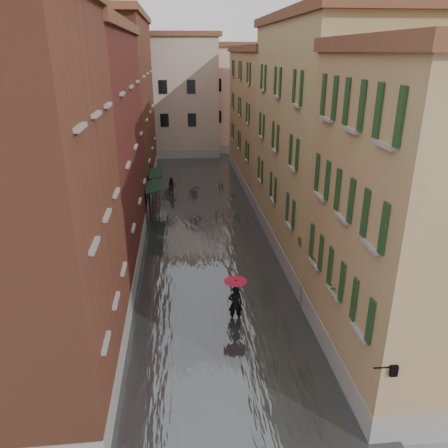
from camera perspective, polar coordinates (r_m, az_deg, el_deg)
ground at (r=19.42m, az=-0.25°, el=-14.76°), size 120.00×120.00×0.00m
floodwater at (r=30.79m, az=-2.65°, el=-0.17°), size 10.00×60.00×0.20m
building_left_near at (r=15.46m, az=-26.26°, el=0.36°), size 6.00×8.00×13.00m
building_left_mid at (r=25.70m, az=-18.29°, el=8.71°), size 6.00×14.00×12.50m
building_left_far at (r=40.19m, az=-14.16°, el=14.54°), size 6.00×16.00×14.00m
building_right_near at (r=17.02m, az=24.60°, el=-0.23°), size 6.00×8.00×11.50m
building_right_mid at (r=26.48m, az=13.20°, el=10.13°), size 6.00×14.00×13.00m
building_right_far at (r=40.88m, az=6.36°, el=13.38°), size 6.00×16.00×11.50m
building_end_cream at (r=53.81m, az=-7.76°, el=16.08°), size 12.00×9.00×13.00m
building_end_pink at (r=56.34m, az=1.87°, el=15.99°), size 10.00×9.00×12.00m
awning_near at (r=31.71m, az=-9.23°, el=4.76°), size 1.09×3.30×2.80m
awning_far at (r=35.34m, az=-8.94°, el=6.53°), size 1.09×3.35×2.80m
wall_lantern at (r=14.08m, az=21.13°, el=-17.31°), size 0.71×0.22×0.35m
window_planters at (r=18.82m, az=12.19°, el=-4.09°), size 0.59×5.53×0.84m
pedestrian_main at (r=19.85m, az=1.48°, el=-9.39°), size 1.07×1.07×2.06m
pedestrian_far at (r=37.66m, az=-6.83°, el=4.91°), size 0.79×0.63×1.58m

